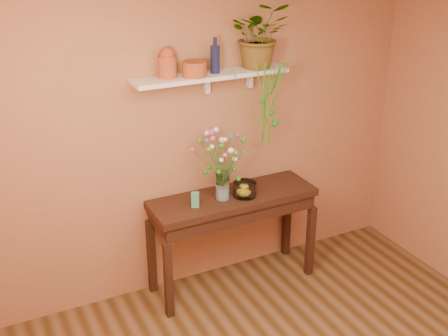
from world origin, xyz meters
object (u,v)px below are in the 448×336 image
object	(u,v)px
sideboard	(233,208)
blue_bottle	(215,59)
terracotta_jug	(167,63)
spider_plant	(260,35)
glass_vase	(223,188)
glass_bowl	(245,190)
bouquet	(222,150)

from	to	relation	value
sideboard	blue_bottle	world-z (taller)	blue_bottle
terracotta_jug	blue_bottle	xyz separation A→B (m)	(0.40, -0.02, 0.00)
terracotta_jug	spider_plant	xyz separation A→B (m)	(0.81, -0.01, 0.15)
sideboard	glass_vase	size ratio (longest dim) A/B	6.02
spider_plant	glass_vase	bearing A→B (deg)	-158.93
blue_bottle	glass_bowl	xyz separation A→B (m)	(0.19, -0.18, -1.11)
terracotta_jug	spider_plant	distance (m)	0.82
spider_plant	glass_vase	world-z (taller)	spider_plant
sideboard	glass_bowl	world-z (taller)	glass_bowl
spider_plant	glass_vase	size ratio (longest dim) A/B	2.19
sideboard	terracotta_jug	xyz separation A→B (m)	(-0.50, 0.15, 1.29)
spider_plant	glass_vase	xyz separation A→B (m)	(-0.42, -0.16, -1.21)
bouquet	glass_bowl	world-z (taller)	bouquet
sideboard	spider_plant	bearing A→B (deg)	24.01
terracotta_jug	blue_bottle	bearing A→B (deg)	-3.09
glass_bowl	spider_plant	bearing A→B (deg)	40.42
spider_plant	glass_bowl	xyz separation A→B (m)	(-0.22, -0.19, -1.26)
terracotta_jug	glass_vase	distance (m)	1.14
spider_plant	bouquet	xyz separation A→B (m)	(-0.42, -0.15, -0.88)
sideboard	glass_bowl	bearing A→B (deg)	-33.75
sideboard	blue_bottle	xyz separation A→B (m)	(-0.11, 0.12, 1.30)
bouquet	sideboard	bearing A→B (deg)	4.76
sideboard	bouquet	world-z (taller)	bouquet
terracotta_jug	glass_bowl	xyz separation A→B (m)	(0.58, -0.20, -1.11)
spider_plant	sideboard	bearing A→B (deg)	-155.99
blue_bottle	glass_vase	world-z (taller)	blue_bottle
sideboard	blue_bottle	bearing A→B (deg)	130.43
terracotta_jug	blue_bottle	world-z (taller)	blue_bottle
terracotta_jug	glass_vase	bearing A→B (deg)	-23.94
glass_vase	bouquet	distance (m)	0.33
terracotta_jug	glass_bowl	distance (m)	1.27
spider_plant	bouquet	world-z (taller)	spider_plant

